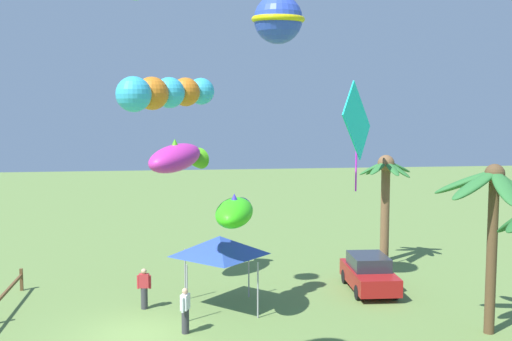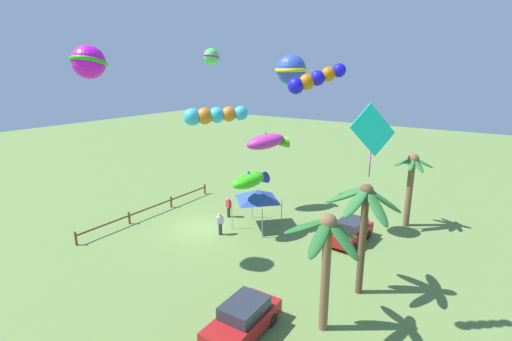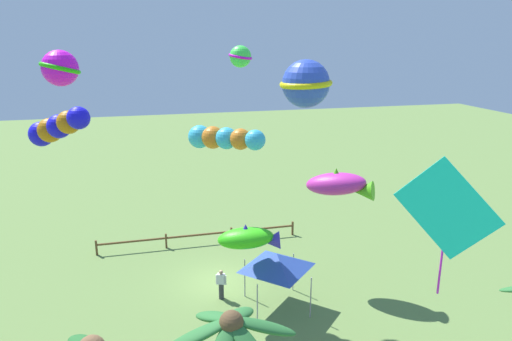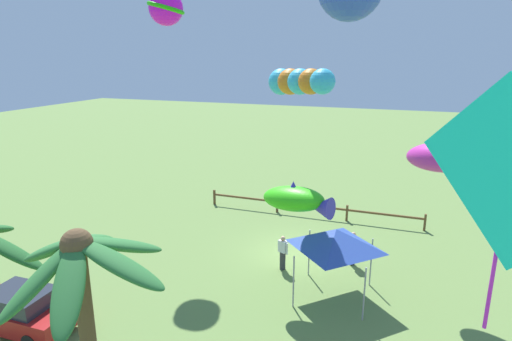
{
  "view_description": "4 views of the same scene",
  "coord_description": "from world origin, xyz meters",
  "px_view_note": "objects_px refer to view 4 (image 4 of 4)",
  "views": [
    {
      "loc": [
        20.61,
        1.25,
        7.58
      ],
      "look_at": [
        -0.1,
        4.2,
        5.58
      ],
      "focal_mm": 42.72,
      "sensor_mm": 36.0,
      "label": 1
    },
    {
      "loc": [
        18.66,
        17.15,
        11.11
      ],
      "look_at": [
        0.16,
        4.71,
        5.09
      ],
      "focal_mm": 26.19,
      "sensor_mm": 36.0,
      "label": 2
    },
    {
      "loc": [
        3.63,
        22.81,
        12.82
      ],
      "look_at": [
        -1.14,
        3.85,
        7.3
      ],
      "focal_mm": 32.91,
      "sensor_mm": 36.0,
      "label": 3
    },
    {
      "loc": [
        -4.6,
        18.41,
        9.3
      ],
      "look_at": [
        0.35,
        4.67,
        5.33
      ],
      "focal_mm": 29.95,
      "sensor_mm": 36.0,
      "label": 4
    }
  ],
  "objects_px": {
    "festival_tent": "(336,238)",
    "parked_car_1": "(20,310)",
    "kite_tube_7": "(298,82)",
    "spectator_0": "(353,248)",
    "palm_tree_2": "(84,283)",
    "kite_fish_4": "(297,199)",
    "kite_fish_1": "(449,159)",
    "kite_ball_3": "(166,8)",
    "kite_diamond_5": "(509,177)",
    "spectator_1": "(283,252)"
  },
  "relations": [
    {
      "from": "festival_tent",
      "to": "spectator_1",
      "type": "bearing_deg",
      "value": -29.1
    },
    {
      "from": "parked_car_1",
      "to": "festival_tent",
      "type": "height_order",
      "value": "festival_tent"
    },
    {
      "from": "parked_car_1",
      "to": "kite_fish_4",
      "type": "xyz_separation_m",
      "value": [
        -8.38,
        -5.41,
        3.27
      ]
    },
    {
      "from": "festival_tent",
      "to": "palm_tree_2",
      "type": "bearing_deg",
      "value": 66.03
    },
    {
      "from": "kite_tube_7",
      "to": "festival_tent",
      "type": "bearing_deg",
      "value": 137.6
    },
    {
      "from": "spectator_1",
      "to": "festival_tent",
      "type": "bearing_deg",
      "value": 150.9
    },
    {
      "from": "spectator_1",
      "to": "kite_tube_7",
      "type": "distance_m",
      "value": 7.45
    },
    {
      "from": "spectator_0",
      "to": "kite_diamond_5",
      "type": "xyz_separation_m",
      "value": [
        -3.7,
        9.56,
        6.32
      ]
    },
    {
      "from": "spectator_0",
      "to": "spectator_1",
      "type": "distance_m",
      "value": 3.24
    },
    {
      "from": "kite_tube_7",
      "to": "kite_fish_1",
      "type": "bearing_deg",
      "value": 175.37
    },
    {
      "from": "parked_car_1",
      "to": "kite_tube_7",
      "type": "xyz_separation_m",
      "value": [
        -7.67,
        -7.84,
        7.48
      ]
    },
    {
      "from": "spectator_1",
      "to": "kite_fish_4",
      "type": "bearing_deg",
      "value": 119.47
    },
    {
      "from": "kite_fish_1",
      "to": "parked_car_1",
      "type": "bearing_deg",
      "value": 28.39
    },
    {
      "from": "kite_ball_3",
      "to": "kite_tube_7",
      "type": "bearing_deg",
      "value": 164.18
    },
    {
      "from": "palm_tree_2",
      "to": "kite_fish_4",
      "type": "bearing_deg",
      "value": -106.43
    },
    {
      "from": "spectator_1",
      "to": "kite_ball_3",
      "type": "relative_size",
      "value": 0.69
    },
    {
      "from": "spectator_1",
      "to": "spectator_0",
      "type": "bearing_deg",
      "value": -152.31
    },
    {
      "from": "palm_tree_2",
      "to": "spectator_0",
      "type": "relative_size",
      "value": 3.69
    },
    {
      "from": "parked_car_1",
      "to": "kite_tube_7",
      "type": "bearing_deg",
      "value": -134.39
    },
    {
      "from": "palm_tree_2",
      "to": "kite_diamond_5",
      "type": "bearing_deg",
      "value": -164.42
    },
    {
      "from": "spectator_0",
      "to": "palm_tree_2",
      "type": "bearing_deg",
      "value": 69.91
    },
    {
      "from": "parked_car_1",
      "to": "spectator_0",
      "type": "xyz_separation_m",
      "value": [
        -10.2,
        -8.76,
        0.06
      ]
    },
    {
      "from": "kite_diamond_5",
      "to": "kite_tube_7",
      "type": "xyz_separation_m",
      "value": [
        6.23,
        -8.65,
        1.11
      ]
    },
    {
      "from": "kite_fish_4",
      "to": "spectator_1",
      "type": "bearing_deg",
      "value": -60.53
    },
    {
      "from": "palm_tree_2",
      "to": "kite_fish_4",
      "type": "distance_m",
      "value": 8.83
    },
    {
      "from": "spectator_0",
      "to": "festival_tent",
      "type": "height_order",
      "value": "festival_tent"
    },
    {
      "from": "spectator_0",
      "to": "kite_diamond_5",
      "type": "relative_size",
      "value": 0.31
    },
    {
      "from": "palm_tree_2",
      "to": "kite_fish_4",
      "type": "xyz_separation_m",
      "value": [
        -2.49,
        -8.45,
        -0.58
      ]
    },
    {
      "from": "kite_fish_1",
      "to": "kite_diamond_5",
      "type": "relative_size",
      "value": 0.72
    },
    {
      "from": "festival_tent",
      "to": "kite_tube_7",
      "type": "distance_m",
      "value": 6.47
    },
    {
      "from": "spectator_0",
      "to": "kite_fish_1",
      "type": "bearing_deg",
      "value": 157.69
    },
    {
      "from": "kite_fish_1",
      "to": "kite_ball_3",
      "type": "bearing_deg",
      "value": -10.87
    },
    {
      "from": "palm_tree_2",
      "to": "kite_fish_1",
      "type": "height_order",
      "value": "kite_fish_1"
    },
    {
      "from": "parked_car_1",
      "to": "kite_fish_1",
      "type": "xyz_separation_m",
      "value": [
        -13.61,
        -7.36,
        4.84
      ]
    },
    {
      "from": "kite_diamond_5",
      "to": "spectator_1",
      "type": "bearing_deg",
      "value": -50.83
    },
    {
      "from": "festival_tent",
      "to": "parked_car_1",
      "type": "bearing_deg",
      "value": 30.75
    },
    {
      "from": "festival_tent",
      "to": "kite_tube_7",
      "type": "relative_size",
      "value": 0.86
    },
    {
      "from": "parked_car_1",
      "to": "kite_fish_4",
      "type": "bearing_deg",
      "value": -147.17
    },
    {
      "from": "kite_tube_7",
      "to": "palm_tree_2",
      "type": "bearing_deg",
      "value": 80.68
    },
    {
      "from": "spectator_0",
      "to": "festival_tent",
      "type": "distance_m",
      "value": 3.36
    },
    {
      "from": "parked_car_1",
      "to": "kite_diamond_5",
      "type": "relative_size",
      "value": 0.77
    },
    {
      "from": "kite_ball_3",
      "to": "kite_diamond_5",
      "type": "relative_size",
      "value": 0.46
    },
    {
      "from": "palm_tree_2",
      "to": "parked_car_1",
      "type": "bearing_deg",
      "value": -27.32
    },
    {
      "from": "spectator_0",
      "to": "kite_diamond_5",
      "type": "bearing_deg",
      "value": 111.14
    },
    {
      "from": "spectator_1",
      "to": "kite_fish_1",
      "type": "relative_size",
      "value": 0.43
    },
    {
      "from": "palm_tree_2",
      "to": "kite_diamond_5",
      "type": "xyz_separation_m",
      "value": [
        -8.01,
        -2.23,
        2.53
      ]
    },
    {
      "from": "festival_tent",
      "to": "kite_fish_1",
      "type": "height_order",
      "value": "kite_fish_1"
    },
    {
      "from": "kite_fish_1",
      "to": "kite_tube_7",
      "type": "distance_m",
      "value": 6.52
    },
    {
      "from": "festival_tent",
      "to": "kite_fish_4",
      "type": "xyz_separation_m",
      "value": [
        1.47,
        0.45,
        1.55
      ]
    },
    {
      "from": "parked_car_1",
      "to": "kite_diamond_5",
      "type": "xyz_separation_m",
      "value": [
        -13.9,
        0.81,
        6.38
      ]
    }
  ]
}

